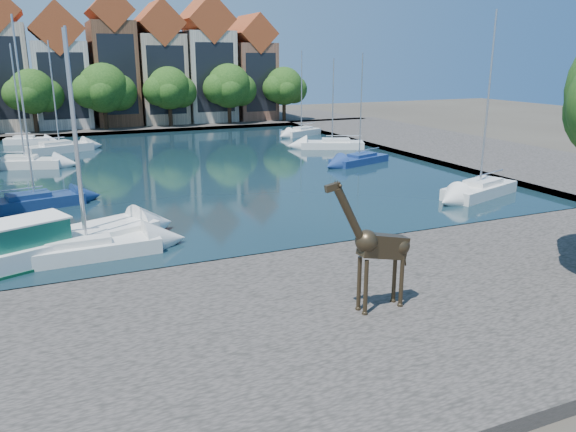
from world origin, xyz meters
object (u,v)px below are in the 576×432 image
(motorsailer, at_px, (57,240))
(sailboat_right_a, at_px, (480,187))
(sailboat_left_a, at_px, (87,245))
(giraffe_statue, at_px, (377,246))

(motorsailer, relative_size, sailboat_right_a, 0.87)
(sailboat_left_a, height_order, sailboat_right_a, sailboat_right_a)
(giraffe_statue, xyz_separation_m, sailboat_right_a, (16.48, 13.09, -2.17))
(motorsailer, bearing_deg, sailboat_right_a, 2.83)
(giraffe_statue, height_order, sailboat_right_a, sailboat_right_a)
(giraffe_statue, height_order, sailboat_left_a, sailboat_left_a)
(giraffe_statue, relative_size, sailboat_right_a, 0.40)
(sailboat_left_a, xyz_separation_m, sailboat_right_a, (25.31, 1.94, 0.06))
(giraffe_statue, distance_m, sailboat_left_a, 14.40)
(motorsailer, bearing_deg, giraffe_statue, -49.32)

